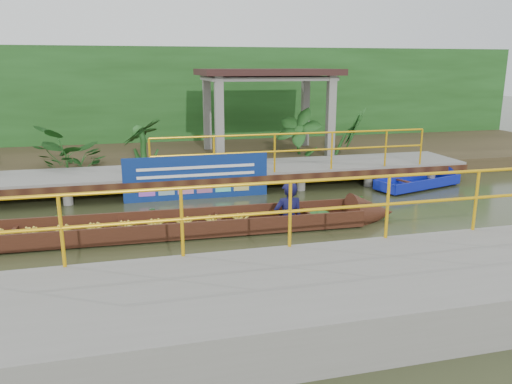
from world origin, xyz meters
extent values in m
plane|color=#2A2F17|center=(0.00, 0.00, 0.00)|extent=(80.00, 80.00, 0.00)
cube|color=#322A19|center=(0.00, 7.50, 0.23)|extent=(30.00, 8.00, 0.45)
cube|color=slate|center=(0.00, 3.50, 0.50)|extent=(16.00, 2.00, 0.15)
cube|color=black|center=(0.00, 2.50, 0.42)|extent=(16.00, 0.12, 0.18)
cylinder|color=#DB9E0B|center=(2.75, 2.55, 1.57)|extent=(7.50, 0.05, 0.05)
cylinder|color=#DB9E0B|center=(2.75, 2.55, 1.12)|extent=(7.50, 0.05, 0.05)
cylinder|color=#DB9E0B|center=(2.75, 2.55, 1.07)|extent=(0.05, 0.05, 1.00)
cylinder|color=slate|center=(-4.00, 2.70, 0.22)|extent=(0.24, 0.24, 0.55)
cylinder|color=slate|center=(-4.00, 4.30, 0.22)|extent=(0.24, 0.24, 0.55)
cylinder|color=slate|center=(-2.00, 2.70, 0.22)|extent=(0.24, 0.24, 0.55)
cylinder|color=slate|center=(-2.00, 4.30, 0.22)|extent=(0.24, 0.24, 0.55)
cylinder|color=slate|center=(0.00, 2.70, 0.22)|extent=(0.24, 0.24, 0.55)
cylinder|color=slate|center=(0.00, 4.30, 0.22)|extent=(0.24, 0.24, 0.55)
cylinder|color=slate|center=(2.00, 2.70, 0.22)|extent=(0.24, 0.24, 0.55)
cylinder|color=slate|center=(2.00, 4.30, 0.22)|extent=(0.24, 0.24, 0.55)
cylinder|color=slate|center=(4.00, 2.70, 0.22)|extent=(0.24, 0.24, 0.55)
cylinder|color=slate|center=(4.00, 4.30, 0.22)|extent=(0.24, 0.24, 0.55)
cylinder|color=slate|center=(6.00, 2.70, 0.22)|extent=(0.24, 0.24, 0.55)
cylinder|color=slate|center=(6.00, 4.30, 0.22)|extent=(0.24, 0.24, 0.55)
cylinder|color=slate|center=(0.00, 2.70, 0.22)|extent=(0.24, 0.24, 0.55)
cube|color=slate|center=(1.00, -4.20, 0.30)|extent=(18.00, 2.40, 0.70)
cylinder|color=#DB9E0B|center=(1.00, -3.05, 1.65)|extent=(10.00, 0.05, 0.05)
cylinder|color=#DB9E0B|center=(1.00, -3.05, 1.20)|extent=(10.00, 0.05, 0.05)
cylinder|color=#DB9E0B|center=(1.00, -3.05, 1.15)|extent=(0.05, 0.05, 1.00)
cube|color=slate|center=(1.20, 5.10, 1.60)|extent=(0.25, 0.25, 2.80)
cube|color=slate|center=(4.80, 5.10, 1.60)|extent=(0.25, 0.25, 2.80)
cube|color=slate|center=(1.20, 7.50, 1.60)|extent=(0.25, 0.25, 2.80)
cube|color=slate|center=(4.80, 7.50, 1.60)|extent=(0.25, 0.25, 2.80)
cube|color=slate|center=(3.00, 6.30, 2.90)|extent=(4.00, 2.60, 0.12)
cube|color=#301A18|center=(3.00, 6.30, 3.10)|extent=(4.40, 3.00, 0.20)
cube|color=#194315|center=(0.00, 10.00, 2.00)|extent=(30.00, 0.80, 4.00)
cube|color=#361B0E|center=(-0.76, -0.11, 0.06)|extent=(7.95, 1.19, 0.06)
cube|color=#361B0E|center=(-0.75, 0.39, 0.20)|extent=(7.92, 0.26, 0.34)
cube|color=#361B0E|center=(-0.77, -0.60, 0.20)|extent=(7.92, 0.26, 0.34)
cone|color=#361B0E|center=(3.65, -0.22, 0.14)|extent=(1.01, 0.98, 0.95)
ellipsoid|color=#194315|center=(2.41, -0.19, 0.16)|extent=(0.57, 0.45, 0.26)
imported|color=#0F0F39|center=(1.72, -0.17, 0.96)|extent=(0.64, 0.42, 1.74)
cube|color=#0D1A98|center=(6.22, 2.14, 0.09)|extent=(2.68, 1.49, 0.09)
cube|color=#0D1A98|center=(6.11, 2.51, 0.19)|extent=(2.47, 0.80, 0.26)
cube|color=#0D1A98|center=(6.33, 1.77, 0.19)|extent=(2.47, 0.80, 0.26)
cube|color=#0D1A98|center=(4.99, 1.77, 0.19)|extent=(0.27, 0.75, 0.26)
cone|color=#0D1A98|center=(7.61, 2.57, 0.14)|extent=(0.70, 0.84, 0.72)
cube|color=black|center=(5.81, 2.02, 0.22)|extent=(0.31, 0.76, 0.04)
cube|color=navy|center=(0.14, 2.48, 0.55)|extent=(3.66, 0.03, 1.14)
cube|color=white|center=(0.14, 2.46, 0.82)|extent=(2.97, 0.01, 0.07)
cube|color=white|center=(0.14, 2.46, 0.62)|extent=(2.97, 0.01, 0.07)
imported|color=#194315|center=(-3.05, 5.30, 1.06)|extent=(0.97, 0.97, 1.21)
imported|color=#194315|center=(-1.05, 5.30, 1.06)|extent=(0.97, 0.97, 1.21)
imported|color=#194315|center=(3.95, 5.30, 1.06)|extent=(0.97, 0.97, 1.21)
imported|color=#194315|center=(5.45, 5.30, 1.06)|extent=(0.97, 0.97, 1.21)
camera|label=1|loc=(-1.43, -9.80, 3.30)|focal=35.00mm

